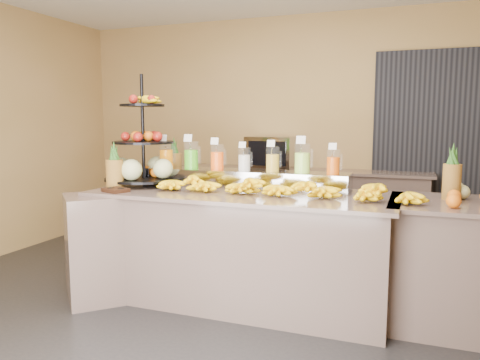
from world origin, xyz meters
The scene contains 20 objects.
ground centered at (0.00, 0.00, 0.00)m, with size 6.00×6.00×0.00m, color black.
room_envelope centered at (0.19, 0.79, 1.88)m, with size 6.04×5.02×2.82m.
buffet_counter centered at (-0.12, 0.26, 0.47)m, with size 2.75×1.25×0.93m.
right_counter centered at (1.70, 0.40, 0.47)m, with size 1.08×0.88×0.93m.
back_ledge centered at (0.00, 2.25, 0.47)m, with size 3.10×0.55×0.93m.
pitcher_tray centered at (-0.08, 0.58, 1.01)m, with size 1.85×0.30×0.15m, color gray.
juice_pitcher_orange_a centered at (-0.86, 0.58, 1.19)m, with size 0.13×0.14×0.32m.
juice_pitcher_green centered at (-0.60, 0.58, 1.19)m, with size 0.13×0.14×0.32m.
juice_pitcher_orange_b centered at (-0.34, 0.58, 1.18)m, with size 0.12×0.13×0.30m.
juice_pitcher_milk centered at (-0.08, 0.58, 1.17)m, with size 0.11×0.11×0.26m.
juice_pitcher_lemon centered at (0.18, 0.58, 1.18)m, with size 0.12×0.12×0.28m.
juice_pitcher_lime centered at (0.44, 0.58, 1.19)m, with size 0.13×0.14×0.32m.
juice_pitcher_orange_c centered at (0.70, 0.58, 1.17)m, with size 0.11×0.11×0.27m.
banana_heap centered at (0.34, 0.25, 1.01)m, with size 2.17×0.20×0.18m.
fruit_stand centered at (-0.95, 0.40, 1.18)m, with size 0.76×0.76×1.00m.
condiment_caddy centered at (-0.98, -0.06, 0.95)m, with size 0.20×0.15×0.03m, color black.
pineapple_left_a centered at (-1.10, 0.10, 1.08)m, with size 0.15×0.15×0.41m.
pineapple_left_b centered at (-0.90, 0.81, 1.09)m, with size 0.14×0.14×0.43m.
right_fruit_pile centered at (1.75, 0.35, 1.02)m, with size 0.51×0.48×0.27m.
oven_warmer centered at (-0.33, 2.25, 1.12)m, with size 0.58×0.41×0.39m, color gray.
Camera 1 is at (1.33, -3.27, 1.52)m, focal length 35.00 mm.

